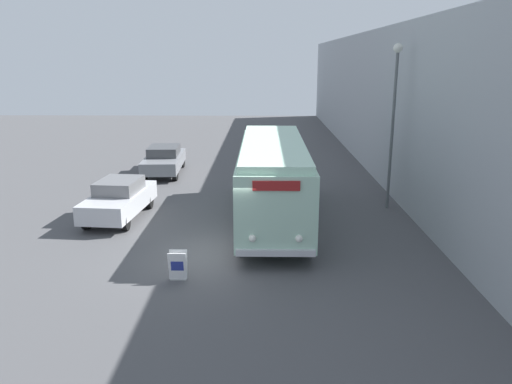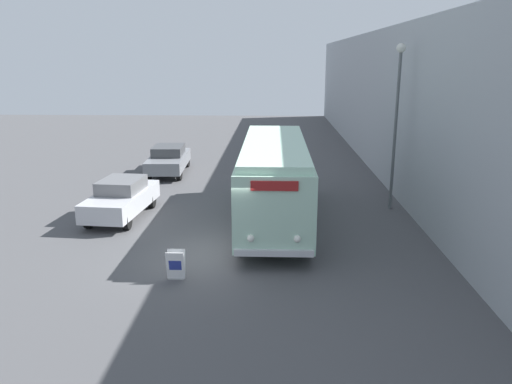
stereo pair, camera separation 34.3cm
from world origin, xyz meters
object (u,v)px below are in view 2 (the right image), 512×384
at_px(vintage_bus, 274,177).
at_px(sign_board, 176,265).
at_px(streetlamp, 397,105).
at_px(parked_car_mid, 169,159).
at_px(parked_car_near, 122,198).

height_order(vintage_bus, sign_board, vintage_bus).
relative_size(streetlamp, parked_car_mid, 1.40).
distance_m(parked_car_near, parked_car_mid, 7.78).
distance_m(vintage_bus, streetlamp, 5.71).
bearing_deg(parked_car_mid, parked_car_near, -94.34).
xyz_separation_m(vintage_bus, sign_board, (-2.74, -5.29, -1.32)).
xyz_separation_m(sign_board, parked_car_mid, (-2.94, 13.35, 0.36)).
bearing_deg(streetlamp, parked_car_mid, 149.18).
relative_size(vintage_bus, sign_board, 11.32).
bearing_deg(vintage_bus, parked_car_near, 177.29).
height_order(vintage_bus, parked_car_near, vintage_bus).
distance_m(sign_board, streetlamp, 11.04).
bearing_deg(vintage_bus, parked_car_mid, 125.23).
distance_m(vintage_bus, parked_car_mid, 9.91).
bearing_deg(sign_board, vintage_bus, 62.60).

